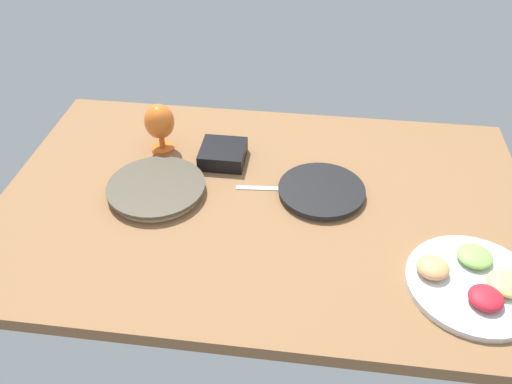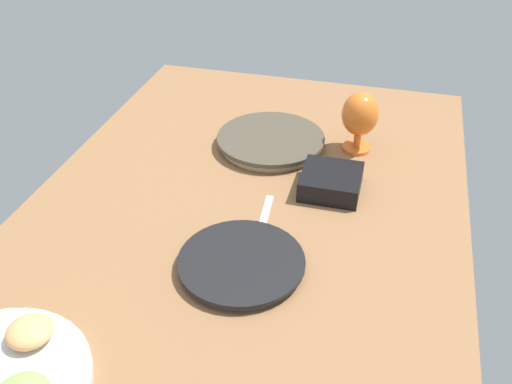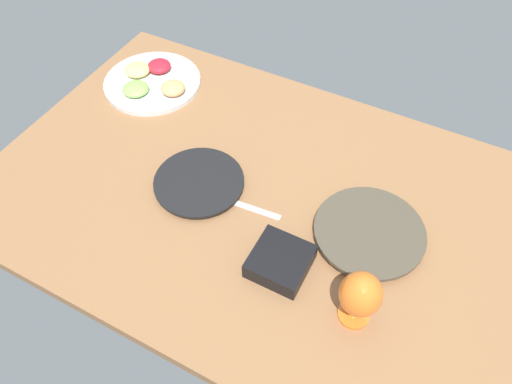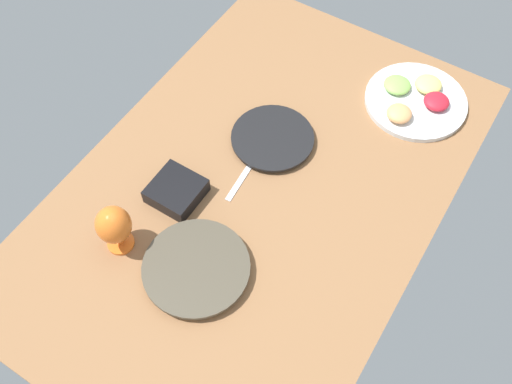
{
  "view_description": "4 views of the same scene",
  "coord_description": "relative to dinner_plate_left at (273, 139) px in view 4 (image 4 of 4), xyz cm",
  "views": [
    {
      "loc": [
        -13.93,
        122.51,
        103.74
      ],
      "look_at": [
        1.72,
        2.79,
        5.33
      ],
      "focal_mm": 37.43,
      "sensor_mm": 36.0,
      "label": 1
    },
    {
      "loc": [
        -101.2,
        -30.61,
        80.62
      ],
      "look_at": [
        2.69,
        -3.07,
        5.33
      ],
      "focal_mm": 39.79,
      "sensor_mm": 36.0,
      "label": 2
    },
    {
      "loc": [
        39.75,
        -78.5,
        110.41
      ],
      "look_at": [
        0.5,
        -3.48,
        5.33
      ],
      "focal_mm": 34.11,
      "sensor_mm": 36.0,
      "label": 3
    },
    {
      "loc": [
        82.02,
        51.11,
        148.36
      ],
      "look_at": [
        4.67,
        2.42,
        5.33
      ],
      "focal_mm": 40.87,
      "sensor_mm": 36.0,
      "label": 4
    }
  ],
  "objects": [
    {
      "name": "ground_plane",
      "position": [
        17.4,
        5.25,
        -3.24
      ],
      "size": [
        160.0,
        104.0,
        4.0
      ],
      "primitive_type": "cube",
      "color": "#8C603D"
    },
    {
      "name": "dinner_plate_left",
      "position": [
        0.0,
        0.0,
        0.0
      ],
      "size": [
        26.54,
        26.54,
        2.38
      ],
      "color": "#4C4C51",
      "rests_on": "ground_plane"
    },
    {
      "name": "fruit_platter",
      "position": [
        -39.23,
        31.92,
        0.48
      ],
      "size": [
        33.92,
        33.92,
        5.55
      ],
      "color": "silver",
      "rests_on": "ground_plane"
    },
    {
      "name": "fork_by_left_plate",
      "position": [
        17.79,
        -0.44,
        -0.94
      ],
      "size": [
        18.09,
        3.25,
        0.6
      ],
      "primitive_type": "cube",
      "rotation": [
        0.0,
        0.0,
        0.08
      ],
      "color": "silver",
      "rests_on": "ground_plane"
    },
    {
      "name": "square_bowl_black",
      "position": [
        32.93,
        -13.56,
        1.65
      ],
      "size": [
        14.5,
        14.5,
        5.18
      ],
      "color": "black",
      "rests_on": "ground_plane"
    },
    {
      "name": "dinner_plate_right",
      "position": [
        50.12,
        5.87,
        0.42
      ],
      "size": [
        29.96,
        29.96,
        3.18
      ],
      "color": "beige",
      "rests_on": "ground_plane"
    },
    {
      "name": "hurricane_glass_orange",
      "position": [
        54.59,
        -17.47,
        9.1
      ],
      "size": [
        9.94,
        9.94,
        16.93
      ],
      "color": "orange",
      "rests_on": "ground_plane"
    }
  ]
}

